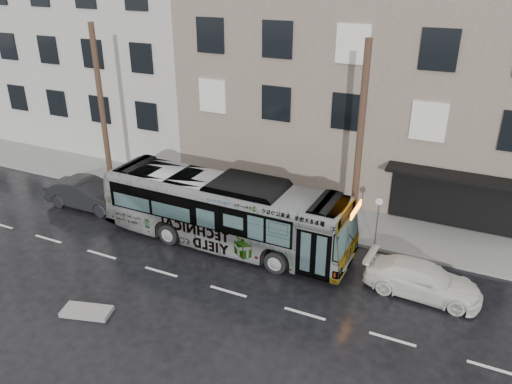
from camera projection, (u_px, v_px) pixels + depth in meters
ground at (193, 244)px, 22.93m from camera, size 120.00×120.00×0.00m
sidewalk at (241, 202)px, 26.93m from camera, size 90.00×3.60×0.15m
building_taupe at (377, 82)px, 29.13m from camera, size 20.00×12.00×11.00m
building_grey at (87, 18)px, 38.36m from camera, size 26.00×15.00×16.00m
utility_pole_front at (359, 148)px, 21.17m from camera, size 0.30×0.30×9.00m
utility_pole_rear at (102, 110)px, 26.67m from camera, size 0.30×0.30×9.00m
sign_post at (377, 222)px, 22.10m from camera, size 0.06×0.06×2.40m
bus at (224, 211)px, 22.39m from camera, size 11.79×2.93×3.27m
white_sedan at (422, 280)px, 19.24m from camera, size 4.51×1.98×1.29m
dark_sedan at (88, 194)px, 26.18m from camera, size 4.72×1.77×1.54m
slush_pile at (87, 311)px, 18.35m from camera, size 1.95×1.26×0.18m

